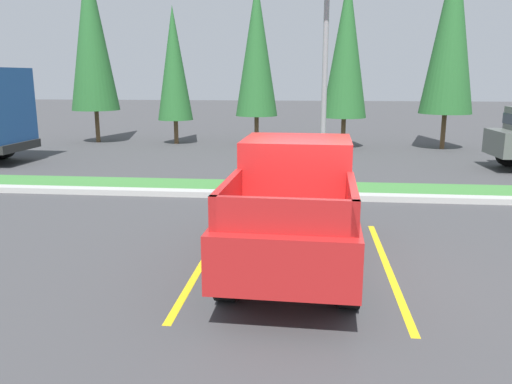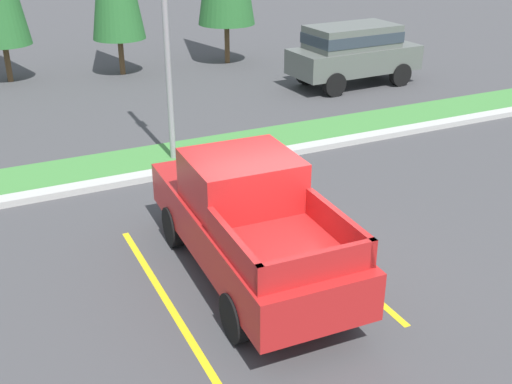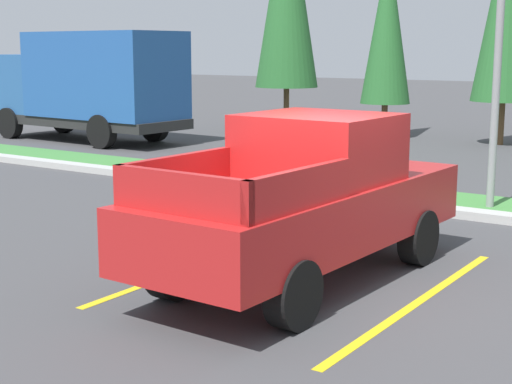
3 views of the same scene
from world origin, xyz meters
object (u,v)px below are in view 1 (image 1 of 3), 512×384
Objects in this scene: street_light at (326,42)px; cypress_tree_center at (257,48)px; cypress_tree_right_inner at (346,46)px; cypress_tree_rightmost at (451,29)px; cypress_tree_leftmost at (91,33)px; pickup_truck_main at (295,204)px; cypress_tree_left_inner at (174,64)px.

cypress_tree_center is at bearing 105.74° from street_light.
cypress_tree_right_inner is 4.35m from cypress_tree_rightmost.
pickup_truck_main is at bearing -57.32° from cypress_tree_leftmost.
cypress_tree_rightmost reaches higher than cypress_tree_left_inner.
cypress_tree_rightmost is at bearing -4.96° from cypress_tree_center.
street_light is at bearing -56.13° from cypress_tree_left_inner.
cypress_tree_rightmost is (8.24, -0.72, 0.70)m from cypress_tree_center.
cypress_tree_rightmost reaches higher than cypress_tree_center.
cypress_tree_right_inner is at bearing -10.37° from cypress_tree_center.
cypress_tree_leftmost reaches higher than cypress_tree_left_inner.
cypress_tree_left_inner is at bearing -2.12° from cypress_tree_leftmost.
cypress_tree_rightmost reaches higher than cypress_tree_right_inner.
cypress_tree_center is (-2.82, 9.99, 0.39)m from street_light.
street_light reaches higher than pickup_truck_main.
cypress_tree_left_inner is at bearing -177.58° from cypress_tree_center.
cypress_tree_rightmost is at bearing -2.52° from cypress_tree_leftmost.
cypress_tree_leftmost is 11.65m from cypress_tree_right_inner.
cypress_tree_right_inner reaches higher than cypress_tree_left_inner.
street_light reaches higher than cypress_tree_left_inner.
pickup_truck_main is at bearing -95.94° from street_light.
street_light is 10.39m from cypress_tree_center.
cypress_tree_center is (3.78, 0.16, 0.68)m from cypress_tree_left_inner.
cypress_tree_left_inner is 12.11m from cypress_tree_rightmost.
cypress_tree_rightmost is at bearing 0.08° from cypress_tree_right_inner.
street_light is at bearing -96.91° from cypress_tree_right_inner.
cypress_tree_center is at bearing 175.04° from cypress_tree_rightmost.
pickup_truck_main is 6.24m from street_light.
street_light is at bearing -120.29° from cypress_tree_rightmost.
cypress_tree_rightmost is (4.30, 0.01, 0.67)m from cypress_tree_right_inner.
cypress_tree_leftmost reaches higher than cypress_tree_right_inner.
street_light is 0.80× the size of cypress_tree_rightmost.
pickup_truck_main is 0.62× the size of cypress_tree_rightmost.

